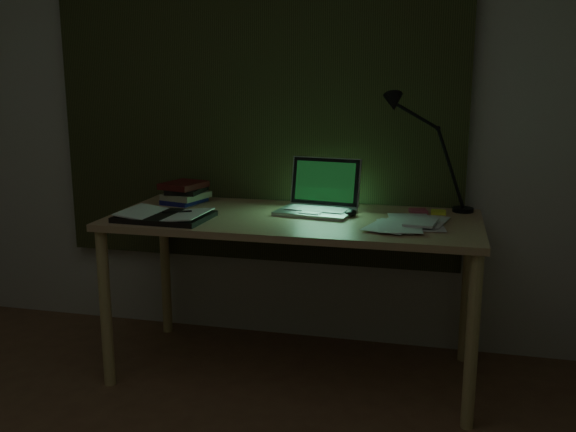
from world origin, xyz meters
name	(u,v)px	position (x,y,z in m)	size (l,w,h in m)	color
wall_back	(257,112)	(0.00, 2.00, 1.25)	(3.50, 0.00, 2.50)	silver
curtain	(255,74)	(0.00, 1.96, 1.45)	(2.20, 0.06, 2.00)	#2F3319
desk	(294,296)	(0.31, 1.54, 0.40)	(1.73, 0.76, 0.79)	tan
laptop	(316,187)	(0.39, 1.63, 0.92)	(0.36, 0.40, 0.26)	#B8B8BD
open_textbook	(165,215)	(-0.26, 1.35, 0.81)	(0.41, 0.29, 0.04)	white
book_stack	(185,192)	(-0.32, 1.73, 0.85)	(0.18, 0.21, 0.11)	white
loose_papers	(411,222)	(0.86, 1.51, 0.80)	(0.30, 0.32, 0.02)	silver
mouse	(351,213)	(0.57, 1.62, 0.81)	(0.05, 0.09, 0.03)	black
sticky_yellow	(438,212)	(0.97, 1.77, 0.80)	(0.07, 0.07, 0.02)	#F0FF35
sticky_pink	(418,211)	(0.88, 1.76, 0.80)	(0.08, 0.08, 0.02)	#CA4E62
desk_lamp	(466,156)	(1.09, 1.84, 1.07)	(0.37, 0.29, 0.55)	black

